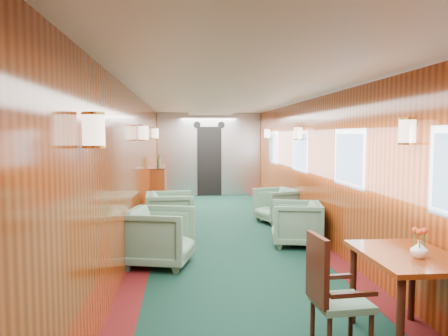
{
  "coord_description": "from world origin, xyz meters",
  "views": [
    {
      "loc": [
        -0.76,
        -6.74,
        1.77
      ],
      "look_at": [
        0.0,
        1.31,
        1.15
      ],
      "focal_mm": 35.0,
      "sensor_mm": 36.0,
      "label": 1
    }
  ],
  "objects_px": {
    "credenza": "(159,188)",
    "armchair_right_far": "(277,205)",
    "armchair_left_near": "(160,237)",
    "dining_table": "(408,268)",
    "side_chair": "(330,290)",
    "armchair_left_far": "(170,213)",
    "armchair_right_near": "(296,223)"
  },
  "relations": [
    {
      "from": "credenza",
      "to": "armchair_right_far",
      "type": "distance_m",
      "value": 3.08
    },
    {
      "from": "credenza",
      "to": "armchair_left_near",
      "type": "xyz_separation_m",
      "value": [
        0.26,
        -4.55,
        -0.12
      ]
    },
    {
      "from": "dining_table",
      "to": "credenza",
      "type": "relative_size",
      "value": 0.81
    },
    {
      "from": "dining_table",
      "to": "side_chair",
      "type": "height_order",
      "value": "side_chair"
    },
    {
      "from": "armchair_left_far",
      "to": "armchair_left_near",
      "type": "bearing_deg",
      "value": 174.13
    },
    {
      "from": "armchair_left_near",
      "to": "armchair_right_near",
      "type": "bearing_deg",
      "value": -54.3
    },
    {
      "from": "credenza",
      "to": "armchair_right_near",
      "type": "xyz_separation_m",
      "value": [
        2.38,
        -3.68,
        -0.16
      ]
    },
    {
      "from": "armchair_right_near",
      "to": "armchair_right_far",
      "type": "distance_m",
      "value": 1.83
    },
    {
      "from": "credenza",
      "to": "armchair_right_near",
      "type": "height_order",
      "value": "credenza"
    },
    {
      "from": "dining_table",
      "to": "armchair_right_far",
      "type": "relative_size",
      "value": 1.36
    },
    {
      "from": "dining_table",
      "to": "armchair_left_near",
      "type": "xyz_separation_m",
      "value": [
        -2.19,
        2.46,
        -0.26
      ]
    },
    {
      "from": "credenza",
      "to": "armchair_left_near",
      "type": "distance_m",
      "value": 4.56
    },
    {
      "from": "armchair_left_far",
      "to": "armchair_right_near",
      "type": "relative_size",
      "value": 1.07
    },
    {
      "from": "armchair_right_far",
      "to": "armchair_right_near",
      "type": "bearing_deg",
      "value": -21.87
    },
    {
      "from": "dining_table",
      "to": "credenza",
      "type": "xyz_separation_m",
      "value": [
        -2.45,
        7.0,
        -0.14
      ]
    },
    {
      "from": "armchair_left_near",
      "to": "armchair_left_far",
      "type": "relative_size",
      "value": 1.03
    },
    {
      "from": "armchair_left_far",
      "to": "dining_table",
      "type": "bearing_deg",
      "value": -157.11
    },
    {
      "from": "dining_table",
      "to": "side_chair",
      "type": "distance_m",
      "value": 0.72
    },
    {
      "from": "armchair_left_near",
      "to": "dining_table",
      "type": "bearing_deg",
      "value": -124.92
    },
    {
      "from": "dining_table",
      "to": "armchair_left_far",
      "type": "distance_m",
      "value": 4.8
    },
    {
      "from": "armchair_left_far",
      "to": "credenza",
      "type": "bearing_deg",
      "value": 4.05
    },
    {
      "from": "side_chair",
      "to": "armchair_left_near",
      "type": "relative_size",
      "value": 1.14
    },
    {
      "from": "credenza",
      "to": "armchair_left_far",
      "type": "xyz_separation_m",
      "value": [
        0.34,
        -2.7,
        -0.14
      ]
    },
    {
      "from": "side_chair",
      "to": "armchair_right_near",
      "type": "xyz_separation_m",
      "value": [
        0.63,
        3.43,
        -0.18
      ]
    },
    {
      "from": "armchair_left_far",
      "to": "armchair_right_far",
      "type": "xyz_separation_m",
      "value": [
        2.12,
        0.86,
        -0.03
      ]
    },
    {
      "from": "dining_table",
      "to": "armchair_left_near",
      "type": "relative_size",
      "value": 1.21
    },
    {
      "from": "side_chair",
      "to": "credenza",
      "type": "distance_m",
      "value": 7.32
    },
    {
      "from": "armchair_left_far",
      "to": "armchair_right_far",
      "type": "height_order",
      "value": "armchair_left_far"
    },
    {
      "from": "side_chair",
      "to": "credenza",
      "type": "relative_size",
      "value": 0.76
    },
    {
      "from": "armchair_left_near",
      "to": "armchair_right_near",
      "type": "distance_m",
      "value": 2.29
    },
    {
      "from": "side_chair",
      "to": "armchair_left_near",
      "type": "distance_m",
      "value": 2.96
    },
    {
      "from": "armchair_left_near",
      "to": "side_chair",
      "type": "bearing_deg",
      "value": -136.43
    }
  ]
}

